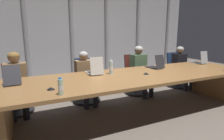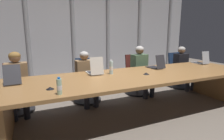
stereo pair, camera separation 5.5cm
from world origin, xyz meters
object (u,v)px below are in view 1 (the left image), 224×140
at_px(person_left_end, 16,80).
at_px(water_bottle_primary, 61,87).
at_px(laptop_center, 155,65).
at_px(office_chair_left_end, 16,94).
at_px(office_chair_right_mid, 177,74).
at_px(person_center, 140,68).
at_px(office_chair_left_mid, 86,86).
at_px(laptop_left_mid, 95,71).
at_px(office_chair_center, 135,79).
at_px(laptop_right_mid, 199,61).
at_px(conference_mic_left_side, 51,88).
at_px(conference_mic_middle, 146,73).
at_px(water_bottle_secondary, 111,68).
at_px(laptop_left_end, 12,79).
at_px(person_right_mid, 182,65).
at_px(person_left_mid, 86,75).

xyz_separation_m(person_left_end, water_bottle_primary, (0.54, -1.43, 0.19)).
distance_m(laptop_center, office_chair_left_end, 2.84).
relative_size(office_chair_right_mid, person_center, 0.80).
bearing_deg(office_chair_left_mid, person_left_end, -74.48).
distance_m(laptop_center, water_bottle_primary, 2.31).
height_order(laptop_center, person_center, person_center).
bearing_deg(laptop_left_mid, office_chair_center, -61.88).
relative_size(laptop_right_mid, conference_mic_left_side, 3.40).
bearing_deg(person_left_end, office_chair_center, 89.92).
xyz_separation_m(laptop_left_mid, person_left_end, (-1.31, 0.51, -0.15)).
xyz_separation_m(laptop_center, conference_mic_middle, (-0.52, -0.40, -0.04)).
xyz_separation_m(conference_mic_left_side, conference_mic_middle, (1.70, 0.21, 0.00)).
bearing_deg(laptop_left_mid, water_bottle_secondary, -115.33).
distance_m(laptop_left_mid, laptop_center, 1.36).
bearing_deg(office_chair_left_mid, conference_mic_middle, 45.36).
bearing_deg(laptop_left_end, person_right_mid, -85.19).
xyz_separation_m(laptop_left_end, person_center, (2.69, 0.54, -0.14)).
bearing_deg(person_right_mid, person_center, -91.06).
distance_m(laptop_center, office_chair_left_mid, 1.57).
bearing_deg(laptop_right_mid, office_chair_left_mid, 76.28).
relative_size(person_right_mid, conference_mic_middle, 10.18).
bearing_deg(person_center, person_left_end, -95.93).
bearing_deg(laptop_right_mid, laptop_left_mid, 90.32).
relative_size(person_left_mid, person_center, 0.94).
height_order(office_chair_center, person_left_end, person_left_end).
bearing_deg(office_chair_right_mid, person_right_mid, -9.44).
xyz_separation_m(person_center, conference_mic_middle, (-0.51, -0.94, 0.10)).
bearing_deg(water_bottle_primary, laptop_center, 22.54).
height_order(water_bottle_primary, water_bottle_secondary, water_bottle_secondary).
height_order(person_center, conference_mic_left_side, person_center).
relative_size(office_chair_center, water_bottle_secondary, 3.61).
bearing_deg(office_chair_right_mid, laptop_left_end, -83.67).
bearing_deg(office_chair_center, office_chair_left_mid, -87.92).
relative_size(laptop_center, office_chair_left_mid, 0.42).
bearing_deg(laptop_left_mid, office_chair_right_mid, -74.82).
xyz_separation_m(laptop_left_end, laptop_center, (2.70, -0.00, 0.00)).
xyz_separation_m(office_chair_left_end, water_bottle_primary, (0.58, -1.58, 0.51)).
relative_size(laptop_right_mid, office_chair_left_end, 0.41).
distance_m(laptop_left_mid, office_chair_left_mid, 0.82).
height_order(office_chair_center, person_right_mid, person_right_mid).
xyz_separation_m(laptop_left_mid, office_chair_center, (1.32, 0.67, -0.46)).
bearing_deg(laptop_left_end, conference_mic_left_side, -145.04).
distance_m(laptop_left_mid, office_chair_left_end, 1.58).
xyz_separation_m(office_chair_left_mid, person_left_end, (-1.35, -0.15, 0.31)).
xyz_separation_m(office_chair_left_mid, person_right_mid, (2.63, -0.16, 0.29)).
bearing_deg(laptop_center, person_left_mid, 62.90).
relative_size(laptop_left_mid, office_chair_center, 0.43).
relative_size(laptop_right_mid, person_center, 0.32).
relative_size(person_left_mid, water_bottle_secondary, 4.20).
relative_size(laptop_left_mid, person_left_mid, 0.37).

